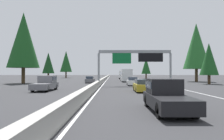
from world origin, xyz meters
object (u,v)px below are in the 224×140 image
conifer_left_near (23,40)px  conifer_left_far (66,61)px  sedan_far_right (132,81)px  sedan_distant_b (125,76)px  sedan_mid_right (142,86)px  conifer_left_mid (48,63)px  conifer_right_far (146,66)px  conifer_right_near (209,59)px  oncoming_near (46,83)px  pickup_far_left (166,95)px  box_truck_mid_center (122,75)px  conifer_right_mid (196,46)px  oncoming_far (90,80)px  sign_gantry_overhead (136,57)px  bus_near_right (126,75)px

conifer_left_near → conifer_left_far: 50.86m
sedan_far_right → sedan_distant_b: 82.41m
sedan_mid_right → conifer_left_mid: size_ratio=0.48×
conifer_right_far → conifer_right_near: bearing=-172.0°
conifer_right_far → conifer_left_mid: bearing=105.4°
sedan_mid_right → sedan_distant_b: (95.41, -3.24, 0.00)m
oncoming_near → conifer_right_near: size_ratio=0.69×
pickup_far_left → sedan_distant_b: size_ratio=1.27×
conifer_left_mid → conifer_left_far: conifer_left_far is taller
box_truck_mid_center → conifer_left_far: size_ratio=0.71×
sedan_mid_right → conifer_right_far: (58.58, -9.57, 4.31)m
conifer_right_near → conifer_right_mid: conifer_right_mid is taller
oncoming_far → sedan_mid_right: bearing=20.9°
sign_gantry_overhead → conifer_left_near: conifer_left_near is taller
bus_near_right → oncoming_near: bearing=157.7°
sedan_mid_right → conifer_left_mid: bearing=27.7°
bus_near_right → conifer_right_near: bearing=-131.9°
sedan_mid_right → conifer_left_far: conifer_left_far is taller
sedan_distant_b → sedan_far_right: bearing=177.8°
pickup_far_left → oncoming_far: 35.85m
oncoming_near → conifer_left_near: 22.58m
sedan_far_right → oncoming_far: 12.42m
sedan_mid_right → sedan_far_right: same height
sedan_mid_right → conifer_right_mid: size_ratio=0.30×
conifer_left_near → conifer_left_mid: bearing=6.5°
box_truck_mid_center → conifer_right_mid: size_ratio=0.58×
sedan_mid_right → conifer_right_mid: conifer_right_mid is taller
conifer_right_near → conifer_left_mid: bearing=52.0°
pickup_far_left → conifer_left_mid: size_ratio=0.60×
oncoming_near → sedan_mid_right: bearing=81.7°
sign_gantry_overhead → box_truck_mid_center: 40.65m
conifer_right_near → conifer_left_mid: (32.02, 41.04, 0.71)m
box_truck_mid_center → sedan_distant_b: 43.55m
sedan_distant_b → oncoming_near: oncoming_near is taller
sedan_mid_right → sedan_distant_b: size_ratio=1.00×
pickup_far_left → conifer_right_far: bearing=-7.9°
conifer_right_near → oncoming_near: bearing=119.0°
sedan_mid_right → sedan_far_right: (13.06, -0.02, 0.00)m
conifer_right_mid → conifer_right_far: 31.09m
bus_near_right → sedan_far_right: bus_near_right is taller
pickup_far_left → oncoming_far: bearing=13.1°
conifer_left_far → bus_near_right: bearing=-148.9°
bus_near_right → conifer_right_near: (-13.85, -15.44, 3.20)m
pickup_far_left → sedan_mid_right: size_ratio=1.27×
conifer_right_far → conifer_left_near: (-38.58, 31.90, 4.15)m
oncoming_far → conifer_right_mid: (6.68, -26.05, 8.27)m
sedan_distant_b → sign_gantry_overhead: bearing=178.1°
conifer_left_mid → bus_near_right: bearing=-125.4°
conifer_right_mid → conifer_left_mid: bearing=65.1°
conifer_right_mid → conifer_left_mid: (20.09, 43.20, -3.32)m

